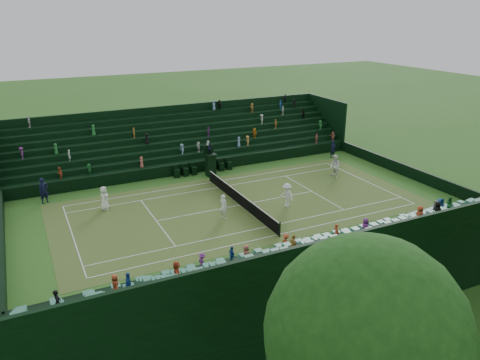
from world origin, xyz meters
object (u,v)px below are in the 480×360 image
Objects in this scene: tennis_net at (240,199)px; player_far_west at (335,166)px; player_near_east at (224,207)px; umpire_chair at (210,162)px; player_far_east at (287,195)px; player_near_west at (104,198)px.

player_far_west reaches higher than tennis_net.
player_near_east is 0.90× the size of player_far_west.
player_far_east is at bearing 15.31° from umpire_chair.
player_far_west reaches higher than player_near_west.
player_far_west is (-3.61, 12.13, 0.10)m from player_near_east.
umpire_chair is at bearing 175.33° from tennis_net.
player_near_east is at bearing -16.81° from umpire_chair.
player_near_west is 0.90× the size of player_far_west.
player_near_east is 5.03m from player_far_east.
player_near_east is at bearing -105.61° from player_near_west.
tennis_net is 6.53× the size of player_near_east.
player_near_east is at bearing -51.77° from tennis_net.
player_far_east is (5.30, 12.14, 0.01)m from player_near_west.
player_near_west is at bearing 31.93° from player_near_east.
player_far_west is 8.01m from player_far_east.
tennis_net is at bearing -73.72° from player_near_east.
player_far_west is 1.10× the size of player_far_east.
umpire_chair is 10.78m from player_far_west.
player_near_west is at bearing -92.03° from player_far_west.
umpire_chair reaches higher than player_far_east.
player_near_east is 0.99× the size of player_far_east.
umpire_chair is 9.08m from player_near_east.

